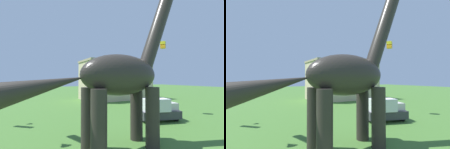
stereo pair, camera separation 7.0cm
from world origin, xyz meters
The scene contains 4 objects.
dinosaur_sculpture centered at (2.83, 5.03, 6.29)m, with size 16.65×3.53×17.40m.
parked_box_truck centered at (12.26, 10.15, 1.65)m, with size 5.96×3.55×3.20m.
kite_mid_center centered at (16.79, 13.87, 11.84)m, with size 1.16×1.16×1.19m.
background_building_block centered at (19.18, 35.22, 5.55)m, with size 19.62×11.10×11.08m.
Camera 2 is at (-4.21, -7.05, 5.97)m, focal length 26.20 mm.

